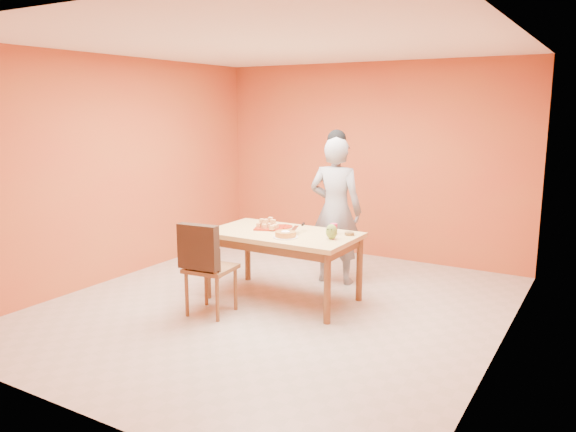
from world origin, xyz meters
The scene contains 17 objects.
floor centered at (0.00, 0.00, 0.00)m, with size 5.00×5.00×0.00m, color beige.
ceiling centered at (0.00, 0.00, 2.70)m, with size 5.00×5.00×0.00m, color white.
wall_back centered at (0.00, 2.50, 1.35)m, with size 4.50×4.50×0.00m, color #BA5C2A.
wall_left centered at (-2.25, 0.00, 1.35)m, with size 5.00×5.00×0.00m, color #BA5C2A.
wall_right centered at (2.25, 0.00, 1.35)m, with size 5.00×5.00×0.00m, color #BA5C2A.
dining_table centered at (-0.05, 0.25, 0.67)m, with size 1.60×0.90×0.76m.
dining_chair centered at (-0.47, -0.51, 0.51)m, with size 0.50×0.56×0.97m.
pastry_pile centered at (-0.28, 0.34, 0.82)m, with size 0.28×0.28×0.09m, color tan, non-canonical shape.
person centered at (0.16, 1.12, 0.88)m, with size 0.64×0.42×1.76m, color gray.
pastry_platter centered at (-0.28, 0.34, 0.77)m, with size 0.31×0.31×0.02m, color maroon.
red_dinner_plate centered at (-0.19, 0.47, 0.77)m, with size 0.22×0.22×0.01m, color maroon.
white_cake_plate centered at (0.10, 0.04, 0.77)m, with size 0.26×0.26×0.01m, color white.
sponge_cake centered at (0.10, 0.04, 0.80)m, with size 0.22×0.22×0.05m, color orange.
cake_server centered at (0.11, 0.22, 0.83)m, with size 0.05×0.25×0.01m, color white.
egg_ornament centered at (0.54, 0.23, 0.84)m, with size 0.12×0.10×0.16m, color olive.
magenta_glass centered at (0.46, 0.45, 0.82)m, with size 0.08×0.08×0.11m, color #BF1C46.
checker_tin centered at (0.63, 0.48, 0.78)m, with size 0.10×0.10×0.03m, color #341D0E.
Camera 1 is at (3.01, -4.83, 2.09)m, focal length 35.00 mm.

